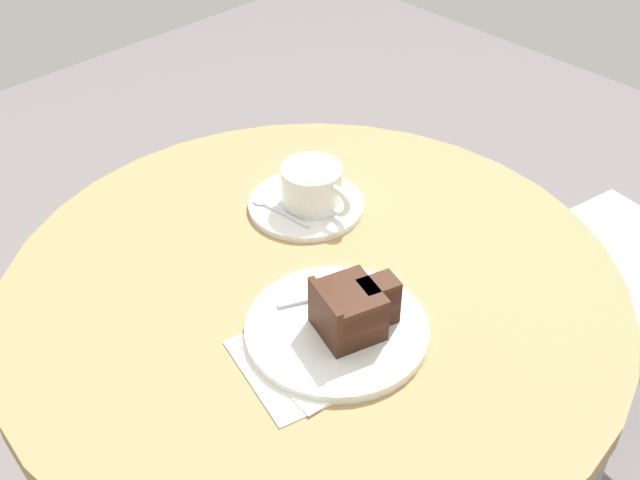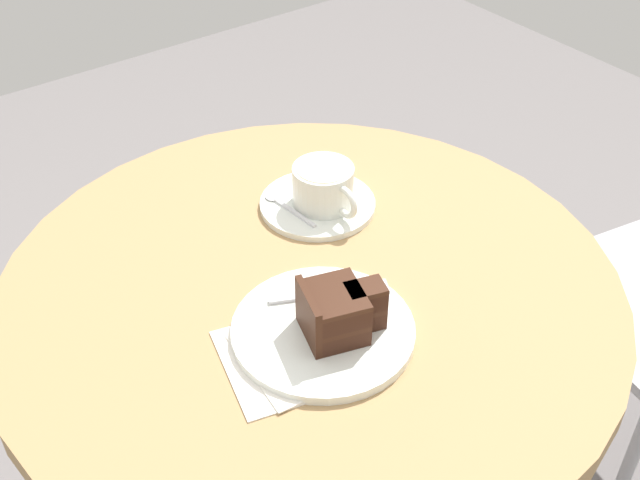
# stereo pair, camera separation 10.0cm
# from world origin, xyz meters

# --- Properties ---
(cafe_table) EXTENTS (0.79, 0.79, 0.75)m
(cafe_table) POSITION_xyz_m (0.00, 0.00, 0.63)
(cafe_table) COLOR #A37F51
(cafe_table) RESTS_ON ground
(saucer) EXTENTS (0.16, 0.16, 0.01)m
(saucer) POSITION_xyz_m (-0.12, 0.10, 0.76)
(saucer) COLOR silver
(saucer) RESTS_ON cafe_table
(coffee_cup) EXTENTS (0.12, 0.09, 0.06)m
(coffee_cup) POSITION_xyz_m (-0.11, 0.11, 0.79)
(coffee_cup) COLOR silver
(coffee_cup) RESTS_ON saucer
(teaspoon) EXTENTS (0.10, 0.02, 0.00)m
(teaspoon) POSITION_xyz_m (-0.14, 0.06, 0.76)
(teaspoon) COLOR silver
(teaspoon) RESTS_ON saucer
(cake_plate) EXTENTS (0.21, 0.21, 0.01)m
(cake_plate) POSITION_xyz_m (0.08, -0.04, 0.76)
(cake_plate) COLOR silver
(cake_plate) RESTS_ON cafe_table
(cake_slice) EXTENTS (0.09, 0.11, 0.07)m
(cake_slice) POSITION_xyz_m (0.10, -0.03, 0.80)
(cake_slice) COLOR #381E14
(cake_slice) RESTS_ON cake_plate
(fork) EXTENTS (0.08, 0.14, 0.00)m
(fork) POSITION_xyz_m (0.05, 0.01, 0.77)
(fork) COLOR silver
(fork) RESTS_ON cake_plate
(napkin) EXTENTS (0.17, 0.18, 0.00)m
(napkin) POSITION_xyz_m (0.09, -0.09, 0.76)
(napkin) COLOR silver
(napkin) RESTS_ON cafe_table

